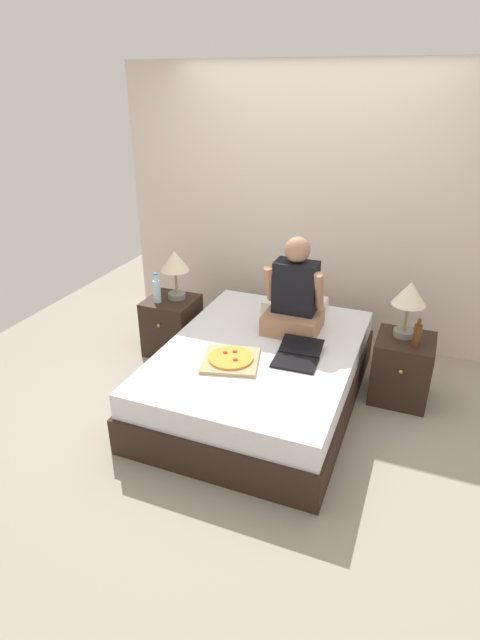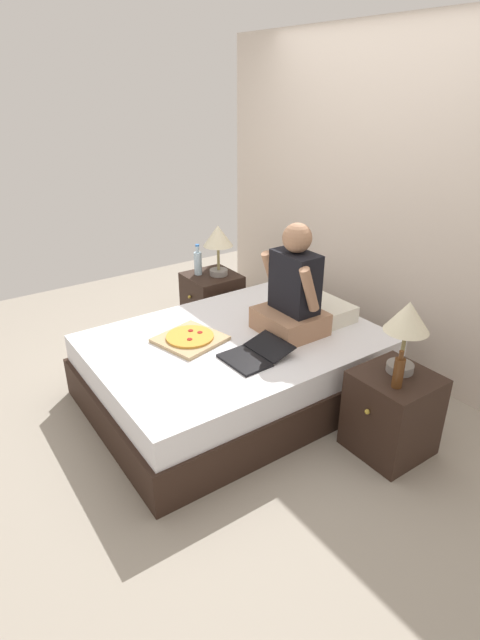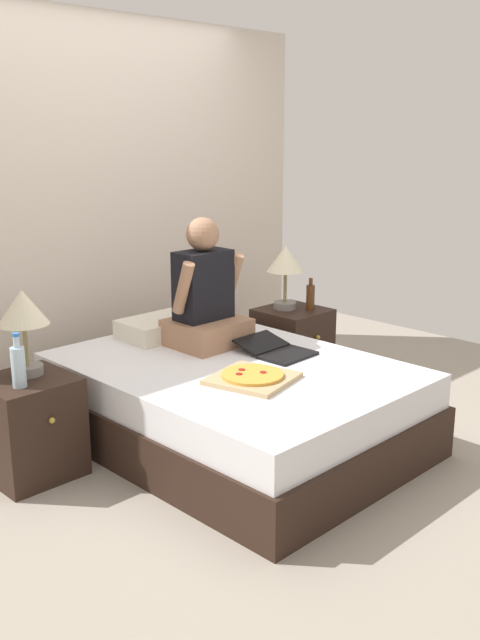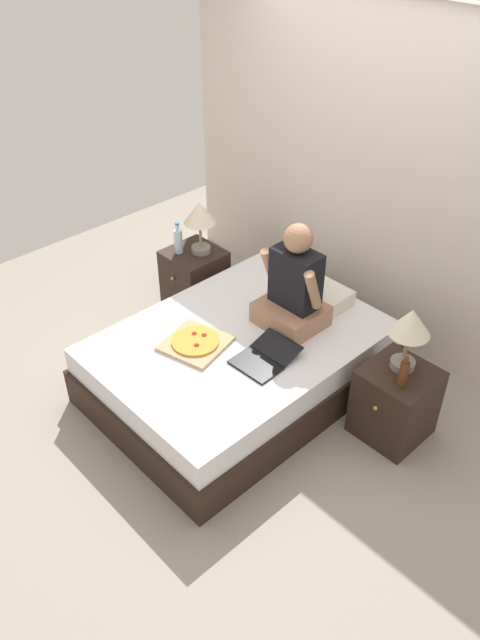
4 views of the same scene
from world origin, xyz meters
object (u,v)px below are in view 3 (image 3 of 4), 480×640
at_px(nightstand_right, 292,345).
at_px(person_seated, 205,299).
at_px(lamp_on_right_nightstand, 285,263).
at_px(laptop, 279,351).
at_px(water_bottle, 18,365).
at_px(bed, 233,403).
at_px(nightstand_left, 30,427).
at_px(lamp_on_left_nightstand, 23,314).
at_px(beer_bottle, 310,297).
at_px(pizza_box, 252,377).

bearing_deg(nightstand_right, person_seated, -175.88).
relative_size(lamp_on_right_nightstand, laptop, 1.06).
xyz_separation_m(water_bottle, nightstand_right, (2.15, 0.09, -0.38)).
bearing_deg(bed, nightstand_left, 156.25).
distance_m(lamp_on_left_nightstand, beer_bottle, 2.12).
relative_size(water_bottle, laptop, 0.65).
bearing_deg(nightstand_right, water_bottle, -177.60).
distance_m(bed, lamp_on_left_nightstand, 1.28).
bearing_deg(beer_bottle, person_seated, 177.87).
bearing_deg(lamp_on_right_nightstand, laptop, -140.45).
bearing_deg(beer_bottle, pizza_box, -152.75).
relative_size(bed, lamp_on_left_nightstand, 4.44).
height_order(beer_bottle, person_seated, person_seated).
relative_size(lamp_on_right_nightstand, person_seated, 0.58).
height_order(lamp_on_left_nightstand, person_seated, person_seated).
height_order(lamp_on_left_nightstand, nightstand_right, lamp_on_left_nightstand).
bearing_deg(person_seated, bed, -110.16).
xyz_separation_m(person_seated, laptop, (0.17, -0.46, -0.27)).
bearing_deg(nightstand_right, lamp_on_right_nightstand, 120.93).
distance_m(nightstand_left, lamp_on_right_nightstand, 2.12).
distance_m(lamp_on_left_nightstand, pizza_box, 1.22).
bearing_deg(nightstand_left, lamp_on_left_nightstand, 51.37).
relative_size(nightstand_left, person_seated, 0.68).
distance_m(lamp_on_right_nightstand, pizza_box, 1.43).
height_order(nightstand_left, lamp_on_right_nightstand, lamp_on_right_nightstand).
xyz_separation_m(lamp_on_right_nightstand, laptop, (-0.69, -0.57, -0.36)).
xyz_separation_m(bed, person_seated, (0.14, 0.39, 0.53)).
distance_m(bed, lamp_on_right_nightstand, 1.28).
xyz_separation_m(water_bottle, lamp_on_right_nightstand, (2.12, 0.14, 0.22)).
bearing_deg(water_bottle, lamp_on_right_nightstand, 3.78).
bearing_deg(laptop, beer_bottle, 28.07).
bearing_deg(beer_bottle, lamp_on_left_nightstand, 175.91).
distance_m(laptop, pizza_box, 0.49).
bearing_deg(person_seated, lamp_on_left_nightstand, 174.27).
bearing_deg(person_seated, laptop, -70.17).
relative_size(bed, nightstand_right, 3.77).
xyz_separation_m(water_bottle, beer_bottle, (2.22, -0.01, -0.02)).
distance_m(bed, beer_bottle, 1.22).
bearing_deg(person_seated, beer_bottle, -2.13).
bearing_deg(water_bottle, lamp_on_left_nightstand, 49.40).
relative_size(lamp_on_left_nightstand, nightstand_right, 0.85).
bearing_deg(bed, lamp_on_right_nightstand, 26.71).
height_order(lamp_on_right_nightstand, person_seated, person_seated).
distance_m(bed, nightstand_left, 1.13).
xyz_separation_m(lamp_on_left_nightstand, person_seated, (1.14, -0.11, -0.09)).
height_order(water_bottle, beer_bottle, water_bottle).
bearing_deg(laptop, nightstand_right, 35.85).
bearing_deg(nightstand_left, beer_bottle, -2.68).
xyz_separation_m(bed, water_bottle, (-1.11, 0.37, 0.41)).
distance_m(person_seated, pizza_box, 0.77).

